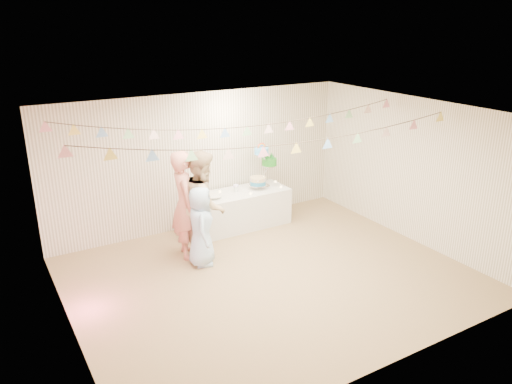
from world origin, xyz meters
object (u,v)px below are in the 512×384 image
table (241,209)px  cake_stand (263,164)px  person_adult_a (185,205)px  person_child (201,226)px  person_adult_b (204,204)px

table → cake_stand: bearing=5.2°
person_adult_a → person_child: 0.51m
cake_stand → person_adult_a: (-1.96, -0.68, -0.24)m
table → person_child: person_child is taller
person_adult_b → person_child: person_adult_b is taller
table → person_adult_a: 1.64m
cake_stand → person_adult_b: 1.88m
table → person_adult_b: 1.48m
table → person_adult_a: bearing=-156.0°
cake_stand → person_adult_a: 2.08m
person_adult_a → person_child: person_adult_a is taller
cake_stand → person_child: (-1.87, -1.11, -0.50)m
person_adult_a → person_adult_b: size_ratio=1.01×
cake_stand → person_child: 2.23m
person_child → table: bearing=-30.6°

